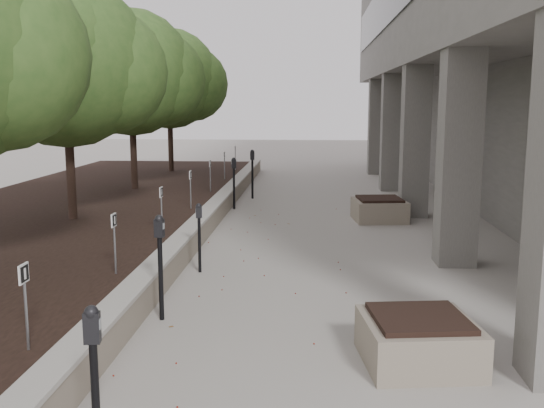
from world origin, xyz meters
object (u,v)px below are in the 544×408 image
(crabapple_tree_4, at_px, (132,100))
(parking_meter_3, at_px, (199,238))
(crabapple_tree_3, at_px, (67,99))
(parking_meter_1, at_px, (95,394))
(planter_back, at_px, (379,209))
(crabapple_tree_5, at_px, (169,100))
(parking_meter_2, at_px, (160,268))
(parking_meter_5, at_px, (252,174))
(planter_front, at_px, (418,339))
(parking_meter_4, at_px, (234,183))

(crabapple_tree_4, xyz_separation_m, parking_meter_3, (3.48, -7.91, -2.49))
(crabapple_tree_3, distance_m, parking_meter_3, 5.17)
(parking_meter_1, height_order, planter_back, parking_meter_1)
(crabapple_tree_4, height_order, crabapple_tree_5, same)
(parking_meter_2, xyz_separation_m, parking_meter_5, (0.20, 11.16, 0.03))
(crabapple_tree_4, relative_size, parking_meter_1, 3.67)
(crabapple_tree_3, bearing_deg, planter_front, -44.61)
(parking_meter_1, relative_size, parking_meter_5, 0.95)
(planter_back, bearing_deg, parking_meter_4, 159.46)
(crabapple_tree_3, xyz_separation_m, planter_back, (7.24, 2.30, -2.82))
(crabapple_tree_3, distance_m, parking_meter_1, 10.16)
(crabapple_tree_5, distance_m, parking_meter_4, 7.39)
(parking_meter_2, distance_m, parking_meter_4, 9.19)
(crabapple_tree_3, relative_size, parking_meter_1, 3.67)
(parking_meter_1, height_order, parking_meter_2, parking_meter_2)
(crabapple_tree_3, bearing_deg, parking_meter_2, -57.89)
(parking_meter_3, height_order, parking_meter_5, parking_meter_5)
(crabapple_tree_4, bearing_deg, parking_meter_1, -75.02)
(parking_meter_1, xyz_separation_m, parking_meter_4, (-0.53, 12.93, 0.00))
(parking_meter_5, height_order, planter_front, parking_meter_5)
(crabapple_tree_3, height_order, parking_meter_1, crabapple_tree_3)
(planter_front, bearing_deg, parking_meter_5, 104.29)
(crabapple_tree_3, xyz_separation_m, crabapple_tree_5, (0.00, 10.00, 0.00))
(parking_meter_2, height_order, parking_meter_3, parking_meter_2)
(crabapple_tree_3, xyz_separation_m, parking_meter_3, (3.48, -2.91, -2.49))
(crabapple_tree_5, distance_m, planter_back, 10.93)
(crabapple_tree_4, xyz_separation_m, parking_meter_2, (3.39, -10.39, -2.36))
(parking_meter_5, xyz_separation_m, planter_front, (3.17, -12.43, -0.49))
(parking_meter_3, bearing_deg, crabapple_tree_4, 100.19)
(parking_meter_3, bearing_deg, parking_meter_2, -105.64)
(crabapple_tree_4, relative_size, parking_meter_3, 4.30)
(parking_meter_5, relative_size, planter_back, 1.21)
(parking_meter_2, distance_m, parking_meter_3, 2.49)
(crabapple_tree_3, bearing_deg, parking_meter_5, 58.08)
(parking_meter_1, bearing_deg, planter_back, 65.38)
(crabapple_tree_5, height_order, parking_meter_4, crabapple_tree_5)
(parking_meter_3, bearing_deg, crabapple_tree_3, 126.52)
(crabapple_tree_4, xyz_separation_m, parking_meter_4, (3.25, -1.20, -2.37))
(parking_meter_1, bearing_deg, planter_front, 31.85)
(parking_meter_5, relative_size, planter_front, 1.24)
(parking_meter_4, relative_size, parking_meter_5, 0.95)
(crabapple_tree_5, xyz_separation_m, planter_front, (6.75, -16.66, -2.82))
(crabapple_tree_4, distance_m, parking_meter_1, 14.82)
(crabapple_tree_5, relative_size, parking_meter_5, 3.47)
(crabapple_tree_5, relative_size, planter_back, 4.21)
(planter_front, bearing_deg, parking_meter_4, 108.52)
(crabapple_tree_4, distance_m, parking_meter_2, 11.19)
(planter_front, bearing_deg, crabapple_tree_5, 112.06)
(parking_meter_1, relative_size, parking_meter_4, 0.99)
(parking_meter_2, bearing_deg, parking_meter_4, 98.31)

